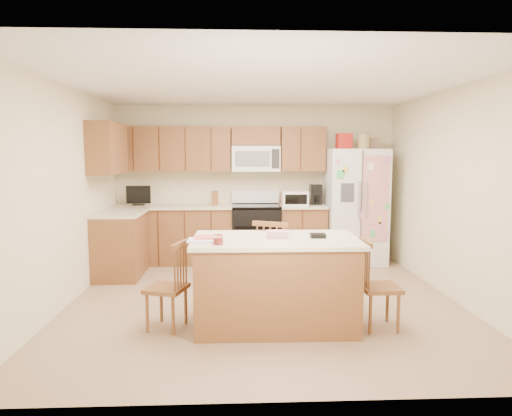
{
  "coord_description": "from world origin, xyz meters",
  "views": [
    {
      "loc": [
        -0.31,
        -5.24,
        1.72
      ],
      "look_at": [
        -0.07,
        0.35,
        1.06
      ],
      "focal_mm": 32.0,
      "sensor_mm": 36.0,
      "label": 1
    }
  ],
  "objects_px": {
    "island": "(275,281)",
    "windsor_chair_left": "(169,288)",
    "windsor_chair_right": "(378,287)",
    "refrigerator": "(355,205)",
    "stove": "(256,233)",
    "windsor_chair_back": "(274,266)"
  },
  "relations": [
    {
      "from": "island",
      "to": "windsor_chair_left",
      "type": "xyz_separation_m",
      "value": [
        -1.06,
        -0.04,
        -0.04
      ]
    },
    {
      "from": "windsor_chair_left",
      "to": "windsor_chair_right",
      "type": "relative_size",
      "value": 0.99
    },
    {
      "from": "island",
      "to": "windsor_chair_left",
      "type": "height_order",
      "value": "island"
    },
    {
      "from": "windsor_chair_right",
      "to": "island",
      "type": "bearing_deg",
      "value": 173.69
    },
    {
      "from": "refrigerator",
      "to": "island",
      "type": "bearing_deg",
      "value": -119.23
    },
    {
      "from": "stove",
      "to": "windsor_chair_left",
      "type": "height_order",
      "value": "stove"
    },
    {
      "from": "stove",
      "to": "windsor_chair_back",
      "type": "distance_m",
      "value": 2.16
    },
    {
      "from": "island",
      "to": "windsor_chair_right",
      "type": "height_order",
      "value": "island"
    },
    {
      "from": "island",
      "to": "windsor_chair_back",
      "type": "xyz_separation_m",
      "value": [
        0.04,
        0.58,
        0.02
      ]
    },
    {
      "from": "windsor_chair_left",
      "to": "refrigerator",
      "type": "bearing_deg",
      "value": 46.79
    },
    {
      "from": "refrigerator",
      "to": "windsor_chair_left",
      "type": "height_order",
      "value": "refrigerator"
    },
    {
      "from": "island",
      "to": "windsor_chair_back",
      "type": "bearing_deg",
      "value": 86.14
    },
    {
      "from": "stove",
      "to": "windsor_chair_right",
      "type": "xyz_separation_m",
      "value": [
        1.08,
        -2.85,
        -0.05
      ]
    },
    {
      "from": "stove",
      "to": "island",
      "type": "relative_size",
      "value": 0.67
    },
    {
      "from": "refrigerator",
      "to": "windsor_chair_back",
      "type": "distance_m",
      "value": 2.6
    },
    {
      "from": "island",
      "to": "windsor_chair_right",
      "type": "xyz_separation_m",
      "value": [
        1.01,
        -0.11,
        -0.03
      ]
    },
    {
      "from": "island",
      "to": "stove",
      "type": "bearing_deg",
      "value": 91.5
    },
    {
      "from": "refrigerator",
      "to": "windsor_chair_back",
      "type": "xyz_separation_m",
      "value": [
        -1.46,
        -2.1,
        -0.45
      ]
    },
    {
      "from": "windsor_chair_left",
      "to": "windsor_chair_back",
      "type": "xyz_separation_m",
      "value": [
        1.1,
        0.62,
        0.05
      ]
    },
    {
      "from": "refrigerator",
      "to": "windsor_chair_back",
      "type": "height_order",
      "value": "refrigerator"
    },
    {
      "from": "windsor_chair_left",
      "to": "windsor_chair_right",
      "type": "distance_m",
      "value": 2.06
    },
    {
      "from": "island",
      "to": "windsor_chair_right",
      "type": "relative_size",
      "value": 1.89
    }
  ]
}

